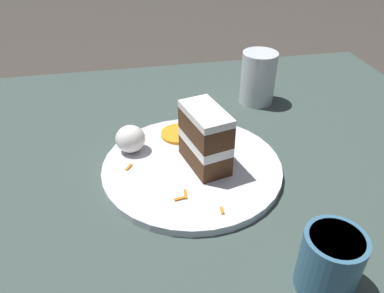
# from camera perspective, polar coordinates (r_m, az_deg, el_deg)

# --- Properties ---
(ground_plane) EXTENTS (6.00, 6.00, 0.00)m
(ground_plane) POSITION_cam_1_polar(r_m,az_deg,el_deg) (0.60, -1.30, -8.88)
(ground_plane) COLOR #38332D
(ground_plane) RESTS_ON ground
(dining_table) EXTENTS (1.16, 1.03, 0.02)m
(dining_table) POSITION_cam_1_polar(r_m,az_deg,el_deg) (0.60, -1.32, -8.04)
(dining_table) COLOR #384742
(dining_table) RESTS_ON ground
(plate) EXTENTS (0.30, 0.30, 0.01)m
(plate) POSITION_cam_1_polar(r_m,az_deg,el_deg) (0.63, 0.00, -3.16)
(plate) COLOR silver
(plate) RESTS_ON dining_table
(cake_slice) EXTENTS (0.07, 0.11, 0.10)m
(cake_slice) POSITION_cam_1_polar(r_m,az_deg,el_deg) (0.60, 2.01, 1.32)
(cake_slice) COLOR #4C2D19
(cake_slice) RESTS_ON plate
(cream_dollop) EXTENTS (0.05, 0.05, 0.05)m
(cream_dollop) POSITION_cam_1_polar(r_m,az_deg,el_deg) (0.65, -9.36, 1.15)
(cream_dollop) COLOR white
(cream_dollop) RESTS_ON plate
(orange_garnish) EXTENTS (0.07, 0.07, 0.01)m
(orange_garnish) POSITION_cam_1_polar(r_m,az_deg,el_deg) (0.70, -2.05, 1.94)
(orange_garnish) COLOR orange
(orange_garnish) RESTS_ON plate
(carrot_shreds_scatter) EXTENTS (0.15, 0.20, 0.00)m
(carrot_shreds_scatter) POSITION_cam_1_polar(r_m,az_deg,el_deg) (0.60, -1.11, -4.16)
(carrot_shreds_scatter) COLOR orange
(carrot_shreds_scatter) RESTS_ON plate
(drinking_glass) EXTENTS (0.07, 0.07, 0.11)m
(drinking_glass) POSITION_cam_1_polar(r_m,az_deg,el_deg) (0.83, 9.98, 9.78)
(drinking_glass) COLOR silver
(drinking_glass) RESTS_ON dining_table
(coffee_mug) EXTENTS (0.07, 0.07, 0.08)m
(coffee_mug) POSITION_cam_1_polar(r_m,az_deg,el_deg) (0.47, 20.31, -15.96)
(coffee_mug) COLOR #386684
(coffee_mug) RESTS_ON dining_table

